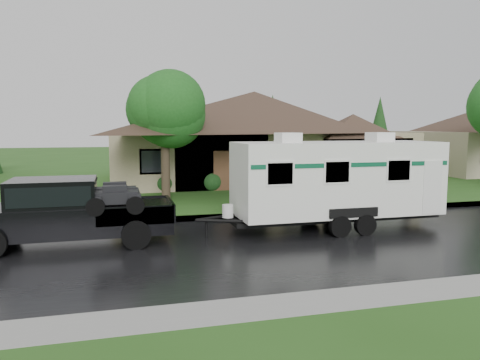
% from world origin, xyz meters
% --- Properties ---
extents(ground, '(140.00, 140.00, 0.00)m').
position_xyz_m(ground, '(0.00, 0.00, 0.00)').
color(ground, '#28541A').
rests_on(ground, ground).
extents(road, '(140.00, 8.00, 0.01)m').
position_xyz_m(road, '(0.00, -2.00, 0.01)').
color(road, black).
rests_on(road, ground).
extents(curb, '(140.00, 0.50, 0.15)m').
position_xyz_m(curb, '(0.00, 2.25, 0.07)').
color(curb, gray).
rests_on(curb, ground).
extents(lawn, '(140.00, 26.00, 0.15)m').
position_xyz_m(lawn, '(0.00, 15.00, 0.07)').
color(lawn, '#28541A').
rests_on(lawn, ground).
extents(house_main, '(19.44, 10.80, 6.90)m').
position_xyz_m(house_main, '(2.29, 13.84, 3.59)').
color(house_main, gray).
rests_on(house_main, lawn).
extents(tree_left_green, '(3.56, 3.56, 5.90)m').
position_xyz_m(tree_left_green, '(-4.49, 6.63, 4.24)').
color(tree_left_green, '#382B1E').
rests_on(tree_left_green, lawn).
extents(shrub_row, '(13.60, 1.00, 1.00)m').
position_xyz_m(shrub_row, '(2.00, 9.30, 0.65)').
color(shrub_row, '#143814').
rests_on(shrub_row, lawn).
extents(pickup_truck, '(6.00, 2.28, 2.00)m').
position_xyz_m(pickup_truck, '(-8.22, -0.50, 1.07)').
color(pickup_truck, black).
rests_on(pickup_truck, ground).
extents(travel_trailer, '(7.40, 2.60, 3.32)m').
position_xyz_m(travel_trailer, '(0.59, -0.50, 1.76)').
color(travel_trailer, white).
rests_on(travel_trailer, ground).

